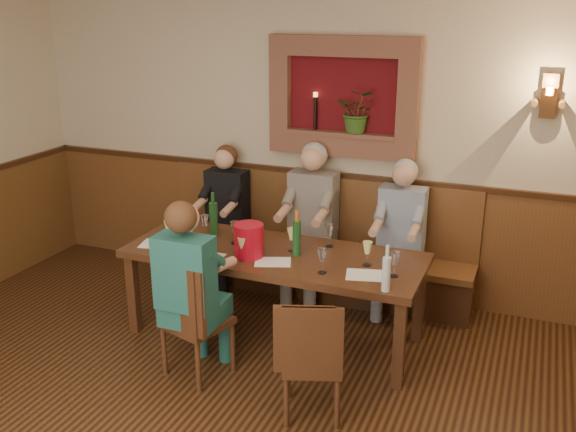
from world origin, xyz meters
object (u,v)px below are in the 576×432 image
chair_near_left (196,341)px  person_bench_left (224,228)px  person_bench_mid (310,235)px  wine_bottle_green_a (297,237)px  bench (313,259)px  person_chair_front (193,306)px  wine_bottle_green_b (214,218)px  water_bottle (386,273)px  dining_table (274,260)px  chair_near_right (312,381)px  person_bench_right (398,251)px  spittoon_bucket (249,240)px

chair_near_left → person_bench_left: size_ratio=0.69×
person_bench_mid → wine_bottle_green_a: person_bench_mid is taller
bench → person_chair_front: bearing=-100.0°
wine_bottle_green_b → water_bottle: wine_bottle_green_b is taller
dining_table → chair_near_left: 0.91m
chair_near_right → wine_bottle_green_b: 1.78m
wine_bottle_green_a → chair_near_left: bearing=-123.3°
chair_near_left → person_bench_right: (1.14, 1.59, 0.29)m
chair_near_right → wine_bottle_green_a: bearing=97.5°
person_bench_left → person_bench_mid: bearing=-0.2°
person_bench_mid → person_bench_right: (0.83, 0.00, -0.04)m
chair_near_left → spittoon_bucket: 0.87m
chair_near_right → water_bottle: 0.89m
spittoon_bucket → water_bottle: bearing=-10.9°
dining_table → person_bench_right: (0.83, 0.84, -0.11)m
dining_table → person_bench_left: (-0.89, 0.84, -0.11)m
chair_near_right → wine_bottle_green_a: 1.21m
chair_near_right → person_bench_right: person_bench_right is taller
chair_near_left → wine_bottle_green_b: bearing=125.3°
dining_table → spittoon_bucket: (-0.15, -0.16, 0.21)m
spittoon_bucket → water_bottle: size_ratio=0.79×
person_bench_left → water_bottle: bearing=-32.8°
wine_bottle_green_a → wine_bottle_green_b: wine_bottle_green_b is taller
person_bench_left → person_bench_mid: (0.89, -0.00, 0.04)m
chair_near_right → person_chair_front: person_chair_front is taller
person_chair_front → person_bench_left: bearing=109.9°
dining_table → person_bench_right: size_ratio=1.74×
person_bench_right → chair_near_left: bearing=-125.6°
dining_table → wine_bottle_green_b: wine_bottle_green_b is taller
person_bench_right → person_chair_front: person_chair_front is taller
person_chair_front → chair_near_left: bearing=102.6°
person_bench_right → bench: bearing=172.8°
dining_table → person_bench_left: bearing=136.7°
spittoon_bucket → person_chair_front: bearing=-104.3°
person_bench_mid → wine_bottle_green_a: (0.19, -0.83, 0.30)m
person_bench_left → person_bench_mid: size_ratio=0.93×
wine_bottle_green_b → spittoon_bucket: bearing=-33.4°
spittoon_bucket → wine_bottle_green_b: size_ratio=0.70×
person_bench_right → wine_bottle_green_b: (-1.45, -0.68, 0.34)m
dining_table → person_bench_right: bearing=45.3°
chair_near_right → person_bench_mid: size_ratio=0.60×
spittoon_bucket → wine_bottle_green_a: size_ratio=0.72×
water_bottle → chair_near_left: bearing=-164.1°
chair_near_right → person_bench_left: person_bench_left is taller
dining_table → chair_near_right: bearing=-54.0°
person_chair_front → wine_bottle_green_b: bearing=108.9°
person_bench_left → chair_near_right: bearing=-48.4°
dining_table → wine_bottle_green_a: wine_bottle_green_a is taller
person_chair_front → person_bench_right: bearing=55.0°
person_chair_front → wine_bottle_green_b: person_chair_front is taller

